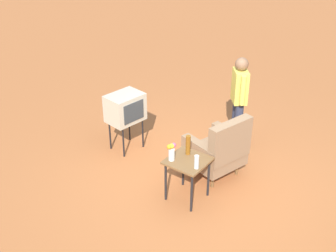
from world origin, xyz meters
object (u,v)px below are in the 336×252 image
at_px(tv_on_stand, 125,108).
at_px(person_standing, 239,97).
at_px(armchair, 219,149).
at_px(side_table, 188,166).
at_px(flower_vase, 172,151).
at_px(bottle_short_clear, 197,162).
at_px(bottle_tall_amber, 188,145).

height_order(tv_on_stand, person_standing, person_standing).
relative_size(armchair, tv_on_stand, 1.03).
bearing_deg(side_table, flower_vase, -53.98).
relative_size(tv_on_stand, flower_vase, 3.89).
xyz_separation_m(side_table, person_standing, (-1.75, -0.14, 0.38)).
relative_size(armchair, bottle_short_clear, 5.30).
distance_m(armchair, person_standing, 1.13).
height_order(person_standing, bottle_short_clear, person_standing).
bearing_deg(bottle_tall_amber, person_standing, -178.01).
bearing_deg(tv_on_stand, bottle_short_clear, 71.01).
relative_size(person_standing, flower_vase, 6.19).
bearing_deg(armchair, bottle_tall_amber, -15.78).
xyz_separation_m(armchair, bottle_short_clear, (0.84, 0.12, 0.26)).
distance_m(bottle_short_clear, flower_vase, 0.40).
bearing_deg(bottle_tall_amber, tv_on_stand, -104.59).
bearing_deg(tv_on_stand, armchair, 96.93).
bearing_deg(bottle_short_clear, flower_vase, -84.77).
xyz_separation_m(tv_on_stand, flower_vase, (0.67, 1.45, 0.03)).
bearing_deg(armchair, flower_vase, -17.14).
relative_size(armchair, bottle_tall_amber, 3.53).
distance_m(person_standing, bottle_short_clear, 1.89).
xyz_separation_m(armchair, bottle_tall_amber, (0.61, -0.17, 0.31)).
relative_size(bottle_short_clear, flower_vase, 0.75).
relative_size(armchair, flower_vase, 4.00).
xyz_separation_m(tv_on_stand, bottle_short_clear, (0.63, 1.84, -0.02)).
bearing_deg(bottle_tall_amber, armchair, 164.22).
relative_size(side_table, person_standing, 0.40).
height_order(tv_on_stand, flower_vase, tv_on_stand).
distance_m(tv_on_stand, bottle_tall_amber, 1.60).
height_order(armchair, tv_on_stand, armchair).
xyz_separation_m(bottle_short_clear, flower_vase, (0.04, -0.39, 0.05)).
distance_m(bottle_short_clear, bottle_tall_amber, 0.38).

